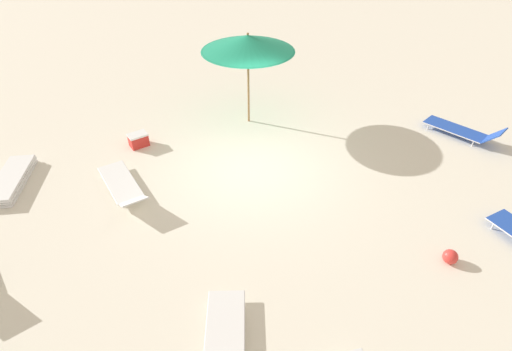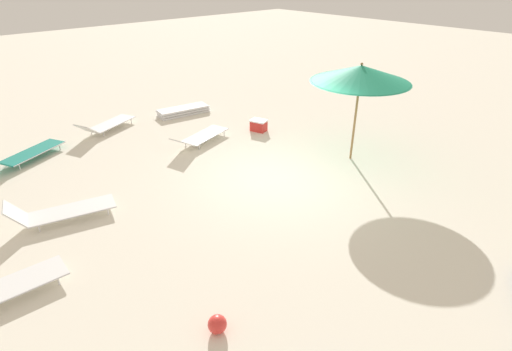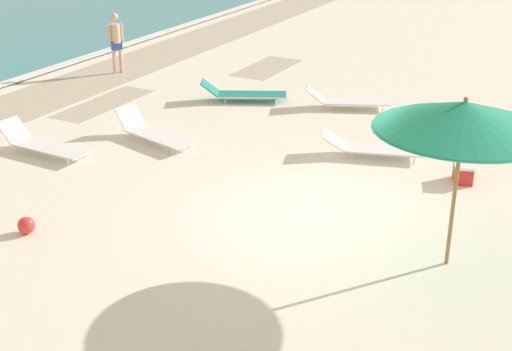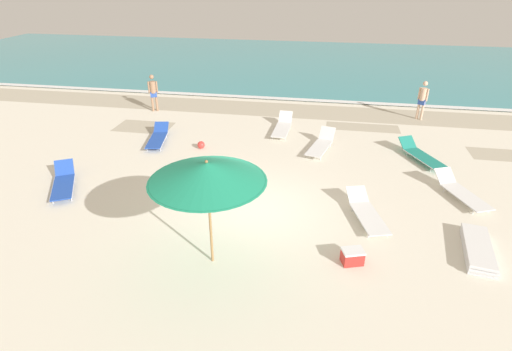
# 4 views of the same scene
# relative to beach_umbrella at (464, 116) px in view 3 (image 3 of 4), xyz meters

# --- Properties ---
(ground_plane) EXTENTS (60.00, 60.00, 0.16)m
(ground_plane) POSITION_rel_beach_umbrella_xyz_m (0.56, 2.33, -2.44)
(ground_plane) COLOR silver
(beach_umbrella) EXTENTS (2.56, 2.56, 2.64)m
(beach_umbrella) POSITION_rel_beach_umbrella_xyz_m (0.00, 0.00, 0.00)
(beach_umbrella) COLOR #9E7547
(beach_umbrella) RESTS_ON ground_plane
(lounger_stack) EXTENTS (0.90, 1.94, 0.24)m
(lounger_stack) POSITION_rel_beach_umbrella_xyz_m (6.28, 1.42, -2.24)
(lounger_stack) COLOR white
(lounger_stack) RESTS_ON ground_plane
(sun_lounger_under_umbrella) EXTENTS (1.11, 2.15, 0.62)m
(sun_lounger_under_umbrella) POSITION_rel_beach_umbrella_xyz_m (2.30, 7.05, -2.14)
(sun_lounger_under_umbrella) COLOR white
(sun_lounger_under_umbrella) RESTS_ON ground_plane
(sun_lounger_beside_umbrella) EXTENTS (1.18, 2.19, 0.47)m
(sun_lounger_beside_umbrella) POSITION_rel_beach_umbrella_xyz_m (3.70, 2.49, -2.16)
(sun_lounger_beside_umbrella) COLOR white
(sun_lounger_beside_umbrella) RESTS_ON ground_plane
(sun_lounger_near_water_left) EXTENTS (0.70, 2.18, 0.60)m
(sun_lounger_near_water_left) POSITION_rel_beach_umbrella_xyz_m (0.62, 8.70, -2.14)
(sun_lounger_near_water_left) COLOR white
(sun_lounger_near_water_left) RESTS_ON ground_plane
(sun_lounger_mid_beach_pair_a) EXTENTS (1.51, 2.25, 0.53)m
(sun_lounger_mid_beach_pair_a) POSITION_rel_beach_umbrella_xyz_m (5.89, 6.77, -2.15)
(sun_lounger_mid_beach_pair_a) COLOR #1E8475
(sun_lounger_mid_beach_pair_a) RESTS_ON ground_plane
(sun_lounger_mid_beach_pair_b) EXTENTS (1.38, 2.17, 0.53)m
(sun_lounger_mid_beach_pair_b) POSITION_rel_beach_umbrella_xyz_m (6.59, 4.17, -2.15)
(sun_lounger_mid_beach_pair_b) COLOR white
(sun_lounger_mid_beach_pair_b) RESTS_ON ground_plane
(beachgoer_wading_adult) EXTENTS (0.39, 0.31, 1.76)m
(beachgoer_wading_adult) POSITION_rel_beach_umbrella_xyz_m (6.63, 11.40, -1.36)
(beachgoer_wading_adult) COLOR beige
(beachgoer_wading_adult) RESTS_ON ground_plane
(beach_ball) EXTENTS (0.29, 0.29, 0.29)m
(beach_ball) POSITION_rel_beach_umbrella_xyz_m (-2.25, 6.39, -2.22)
(beach_ball) COLOR red
(beach_ball) RESTS_ON ground_plane
(cooler_box) EXTENTS (0.59, 0.49, 0.37)m
(cooler_box) POSITION_rel_beach_umbrella_xyz_m (3.26, 0.51, -2.17)
(cooler_box) COLOR red
(cooler_box) RESTS_ON ground_plane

